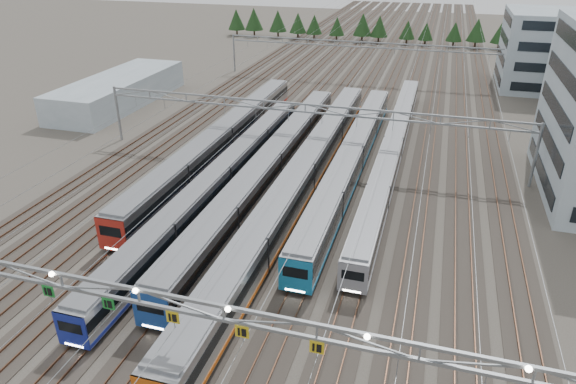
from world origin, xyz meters
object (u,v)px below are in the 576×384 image
(train_e, at_px, (352,158))
(gantry_mid, at_px, (305,115))
(train_a, at_px, (222,140))
(train_f, at_px, (393,148))
(train_d, at_px, (302,177))
(gantry_near, at_px, (138,300))
(depot_bldg_north, at_px, (563,51))
(west_shed, at_px, (119,91))
(gantry_far, at_px, (361,49))
(train_c, at_px, (270,166))
(train_b, at_px, (221,179))

(train_e, distance_m, gantry_mid, 8.36)
(train_a, xyz_separation_m, train_f, (22.50, 4.49, -0.34))
(train_d, bearing_deg, gantry_near, -94.33)
(train_a, relative_size, gantry_near, 0.93)
(depot_bldg_north, height_order, west_shed, depot_bldg_north)
(train_f, height_order, gantry_far, gantry_far)
(train_d, bearing_deg, train_c, 158.48)
(train_a, bearing_deg, gantry_near, -73.91)
(train_d, relative_size, depot_bldg_north, 3.03)
(train_b, bearing_deg, depot_bldg_north, 54.05)
(gantry_mid, bearing_deg, train_d, -77.04)
(train_c, height_order, gantry_mid, gantry_mid)
(gantry_mid, distance_m, west_shed, 41.85)
(train_b, xyz_separation_m, west_shed, (-31.71, 28.40, 0.42))
(train_f, height_order, gantry_mid, gantry_mid)
(train_a, distance_m, gantry_mid, 12.05)
(train_a, distance_m, gantry_far, 47.82)
(train_f, xyz_separation_m, west_shed, (-49.71, 12.78, 0.47))
(gantry_mid, xyz_separation_m, gantry_far, (0.00, 45.00, 0.00))
(gantry_near, relative_size, west_shed, 1.88)
(train_c, xyz_separation_m, west_shed, (-36.21, 23.99, 0.16))
(gantry_mid, bearing_deg, train_c, -105.70)
(gantry_far, bearing_deg, train_e, -81.91)
(train_c, xyz_separation_m, train_f, (13.50, 11.21, -0.31))
(train_d, height_order, depot_bldg_north, depot_bldg_north)
(train_a, distance_m, gantry_near, 40.70)
(train_d, height_order, train_f, train_d)
(gantry_mid, xyz_separation_m, depot_bldg_north, (38.33, 49.75, 0.88))
(train_e, bearing_deg, train_b, -143.69)
(train_a, relative_size, train_f, 0.86)
(train_c, distance_m, train_e, 10.55)
(train_c, height_order, gantry_far, gantry_far)
(depot_bldg_north, bearing_deg, gantry_near, -113.12)
(train_a, height_order, gantry_far, gantry_far)
(train_a, xyz_separation_m, west_shed, (-27.21, 17.28, 0.13))
(train_d, height_order, gantry_mid, gantry_mid)
(train_a, distance_m, west_shed, 32.24)
(train_f, bearing_deg, gantry_far, 105.07)
(train_b, bearing_deg, train_d, 16.34)
(train_a, distance_m, train_e, 18.04)
(train_b, height_order, train_c, train_c)
(train_d, bearing_deg, gantry_mid, 102.96)
(train_b, bearing_deg, train_a, 112.02)
(train_d, bearing_deg, west_shed, 147.67)
(train_b, xyz_separation_m, gantry_far, (6.75, 57.42, 4.42))
(train_a, distance_m, train_b, 12.01)
(gantry_near, xyz_separation_m, west_shed, (-38.42, 56.11, -4.70))
(gantry_mid, bearing_deg, gantry_near, -90.07)
(depot_bldg_north, xyz_separation_m, west_shed, (-76.79, -33.77, -4.88))
(gantry_near, relative_size, gantry_mid, 1.00)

